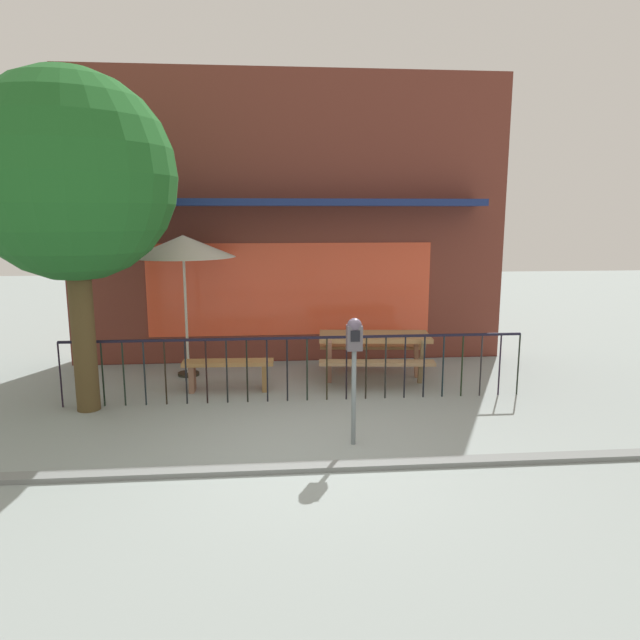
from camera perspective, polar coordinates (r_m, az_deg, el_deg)
name	(u,v)px	position (r m, az deg, el deg)	size (l,w,h in m)	color
ground	(305,449)	(6.93, -1.51, -12.68)	(40.00, 40.00, 0.00)	gray
pub_storefront	(289,220)	(10.75, -3.04, 9.81)	(7.99, 1.23, 5.21)	#401513
patio_fence_front	(297,357)	(8.42, -2.29, -3.68)	(6.74, 0.04, 0.97)	black
picnic_table_left	(374,344)	(9.51, 5.40, -2.39)	(1.93, 1.53, 0.79)	#A07449
patio_umbrella	(183,247)	(9.79, -13.39, 7.03)	(1.71, 1.71, 2.38)	black
patio_bench	(228,369)	(9.08, -9.06, -4.79)	(1.41, 0.37, 0.48)	#A17543
parking_meter_near	(354,348)	(6.73, 3.41, -2.75)	(0.18, 0.17, 1.54)	slate
street_tree	(71,178)	(8.44, -23.38, 12.75)	(2.75, 2.75, 4.58)	#4D3D21
curb_edge	(308,469)	(6.44, -1.21, -14.56)	(11.19, 0.20, 0.11)	gray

